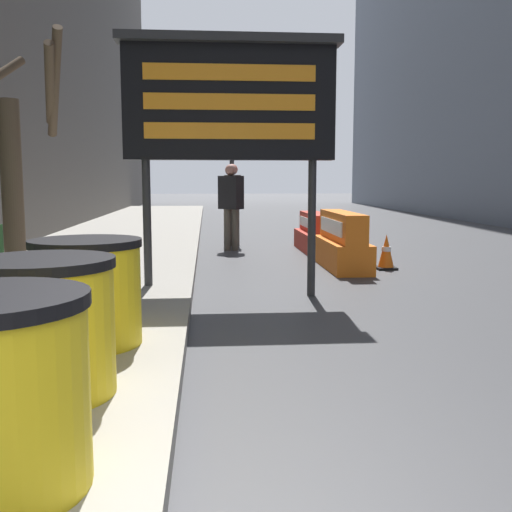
{
  "coord_description": "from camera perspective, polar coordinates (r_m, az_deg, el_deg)",
  "views": [
    {
      "loc": [
        0.19,
        -1.7,
        1.45
      ],
      "look_at": [
        0.98,
        7.99,
        0.2
      ],
      "focal_mm": 42.0,
      "sensor_mm": 36.0,
      "label": 1
    }
  ],
  "objects": [
    {
      "name": "barrel_drum_middle",
      "position": [
        3.8,
        -19.58,
        -6.37
      ],
      "size": [
        0.86,
        0.86,
        0.83
      ],
      "color": "yellow",
      "rests_on": "sidewalk_left"
    },
    {
      "name": "traffic_light_near_curb",
      "position": [
        16.34,
        -2.32,
        11.68
      ],
      "size": [
        0.28,
        0.44,
        3.71
      ],
      "color": "#2D2D30",
      "rests_on": "ground_plane"
    },
    {
      "name": "traffic_cone_near",
      "position": [
        9.88,
        12.3,
        0.34
      ],
      "size": [
        0.32,
        0.32,
        0.57
      ],
      "color": "black",
      "rests_on": "ground_plane"
    },
    {
      "name": "barrel_drum_back",
      "position": [
        4.86,
        -15.79,
        -3.3
      ],
      "size": [
        0.86,
        0.86,
        0.83
      ],
      "color": "yellow",
      "rests_on": "sidewalk_left"
    },
    {
      "name": "bare_tree",
      "position": [
        9.7,
        -21.83,
        9.06
      ],
      "size": [
        2.01,
        1.64,
        3.45
      ],
      "color": "#4C3D2D",
      "rests_on": "sidewalk_left"
    },
    {
      "name": "pedestrian_worker",
      "position": [
        13.17,
        -2.26,
        5.58
      ],
      "size": [
        0.35,
        0.5,
        1.78
      ],
      "rotation": [
        0.0,
        0.0,
        4.87
      ],
      "color": "#514C42",
      "rests_on": "ground_plane"
    },
    {
      "name": "message_board",
      "position": [
        7.36,
        -2.52,
        14.46
      ],
      "size": [
        2.64,
        0.36,
        3.12
      ],
      "color": "#28282B",
      "rests_on": "ground_plane"
    },
    {
      "name": "jersey_barrier_orange_near",
      "position": [
        9.91,
        8.18,
        1.19
      ],
      "size": [
        0.59,
        2.0,
        0.92
      ],
      "color": "orange",
      "rests_on": "ground_plane"
    },
    {
      "name": "jersey_barrier_red_striped",
      "position": [
        12.25,
        5.69,
        2.08
      ],
      "size": [
        0.61,
        1.88,
        0.77
      ],
      "color": "red",
      "rests_on": "ground_plane"
    },
    {
      "name": "pedestrian_passerby",
      "position": [
        12.23,
        -2.4,
        5.37
      ],
      "size": [
        0.53,
        0.5,
        1.75
      ],
      "rotation": [
        0.0,
        0.0,
        5.61
      ],
      "color": "#514C42",
      "rests_on": "ground_plane"
    }
  ]
}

